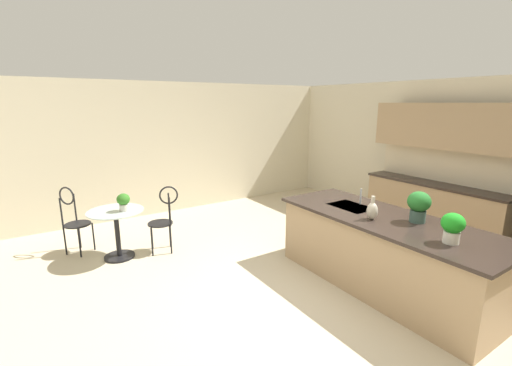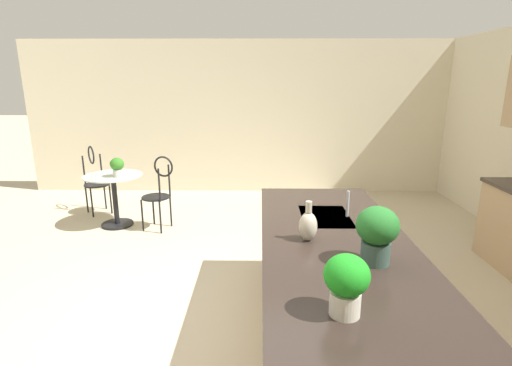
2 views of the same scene
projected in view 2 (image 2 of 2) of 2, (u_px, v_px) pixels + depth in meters
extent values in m
plane|color=beige|center=(223.00, 330.00, 3.24)|extent=(40.00, 40.00, 0.00)
cube|color=beige|center=(244.00, 118.00, 7.01)|extent=(0.12, 7.80, 2.70)
cube|color=tan|center=(334.00, 304.00, 2.83)|extent=(2.70, 0.96, 0.88)
cube|color=#2D231E|center=(338.00, 246.00, 2.71)|extent=(2.80, 1.06, 0.04)
cube|color=#B2B5BA|center=(325.00, 218.00, 3.24)|extent=(0.56, 0.40, 0.03)
cylinder|color=black|center=(118.00, 224.00, 5.58)|extent=(0.44, 0.44, 0.03)
cylinder|color=black|center=(115.00, 200.00, 5.48)|extent=(0.07, 0.07, 0.69)
cylinder|color=#B2C6C1|center=(113.00, 176.00, 5.39)|extent=(0.80, 0.80, 0.01)
cylinder|color=black|center=(142.00, 216.00, 5.31)|extent=(0.03, 0.03, 0.45)
cylinder|color=black|center=(153.00, 209.00, 5.56)|extent=(0.03, 0.03, 0.45)
cylinder|color=black|center=(160.00, 218.00, 5.22)|extent=(0.03, 0.03, 0.45)
cylinder|color=black|center=(171.00, 211.00, 5.48)|extent=(0.03, 0.03, 0.45)
cylinder|color=black|center=(156.00, 197.00, 5.33)|extent=(0.47, 0.47, 0.02)
cylinder|color=black|center=(159.00, 185.00, 5.12)|extent=(0.03, 0.03, 0.45)
cylinder|color=black|center=(169.00, 181.00, 5.35)|extent=(0.03, 0.03, 0.45)
torus|color=black|center=(163.00, 167.00, 5.18)|extent=(0.10, 0.28, 0.28)
cylinder|color=black|center=(111.00, 200.00, 6.01)|extent=(0.03, 0.03, 0.45)
cylinder|color=black|center=(92.00, 203.00, 5.85)|extent=(0.03, 0.03, 0.45)
cylinder|color=black|center=(105.00, 195.00, 6.22)|extent=(0.03, 0.03, 0.45)
cylinder|color=black|center=(87.00, 199.00, 6.06)|extent=(0.03, 0.03, 0.45)
cylinder|color=black|center=(97.00, 185.00, 5.97)|extent=(0.53, 0.53, 0.02)
cylinder|color=black|center=(101.00, 168.00, 6.11)|extent=(0.03, 0.03, 0.45)
cylinder|color=black|center=(84.00, 170.00, 5.96)|extent=(0.03, 0.03, 0.45)
torus|color=black|center=(91.00, 155.00, 5.98)|extent=(0.24, 0.20, 0.28)
cylinder|color=#B2B5BA|center=(348.00, 204.00, 3.21)|extent=(0.02, 0.02, 0.22)
cylinder|color=beige|center=(118.00, 173.00, 5.29)|extent=(0.13, 0.13, 0.10)
ellipsoid|color=#347523|center=(117.00, 164.00, 5.26)|extent=(0.19, 0.19, 0.17)
cylinder|color=#385147|center=(375.00, 252.00, 2.40)|extent=(0.18, 0.18, 0.14)
ellipsoid|color=#236A27|center=(378.00, 226.00, 2.35)|extent=(0.26, 0.26, 0.24)
cylinder|color=beige|center=(345.00, 303.00, 1.87)|extent=(0.15, 0.15, 0.12)
ellipsoid|color=#1C921F|center=(347.00, 275.00, 1.83)|extent=(0.22, 0.22, 0.20)
ellipsoid|color=#BCB29E|center=(308.00, 226.00, 2.73)|extent=(0.13, 0.13, 0.21)
cylinder|color=#BCB29E|center=(309.00, 207.00, 2.69)|extent=(0.04, 0.04, 0.08)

